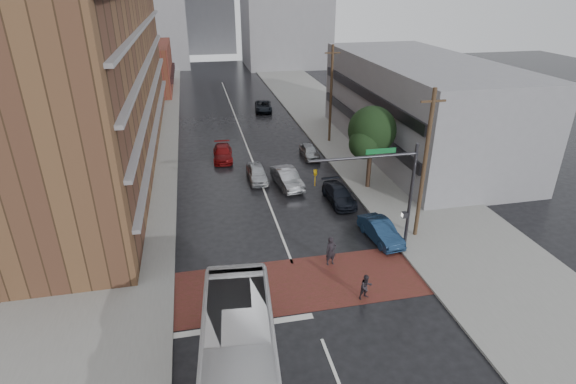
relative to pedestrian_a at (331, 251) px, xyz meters
name	(u,v)px	position (x,y,z in m)	size (l,w,h in m)	color
ground	(302,289)	(-2.25, -1.99, -0.94)	(160.00, 160.00, 0.00)	black
crosswalk	(300,283)	(-2.25, -1.49, -0.93)	(14.00, 5.00, 0.02)	maroon
sidewalk_west	(132,152)	(-13.75, 23.01, -0.86)	(9.00, 90.00, 0.15)	gray
sidewalk_east	(350,137)	(9.25, 23.01, -0.86)	(9.00, 90.00, 0.15)	gray
apartment_block	(76,2)	(-16.25, 22.01, 13.06)	(10.00, 44.00, 28.00)	brown
storefront_west	(144,68)	(-14.25, 52.01, 2.56)	(8.00, 16.00, 7.00)	maroon
building_east	(418,106)	(14.25, 18.01, 3.56)	(11.00, 26.00, 9.00)	gray
street_tree	(372,133)	(6.27, 10.04, 3.80)	(4.20, 4.10, 6.90)	#332319
signal_mast	(390,185)	(3.60, 0.51, 3.80)	(6.50, 0.30, 7.20)	#2D2D33
utility_pole_near	(424,165)	(6.55, 2.01, 4.20)	(1.60, 0.26, 10.00)	#473321
utility_pole_far	(331,94)	(6.55, 22.01, 4.20)	(1.60, 0.26, 10.00)	#473321
pedestrian_a	(331,251)	(0.00, 0.00, 0.00)	(0.68, 0.45, 1.87)	black
pedestrian_b	(366,287)	(0.91, -3.49, -0.20)	(0.72, 0.56, 1.48)	black
car_travel_a	(257,173)	(-2.49, 13.45, -0.25)	(1.61, 4.00, 1.36)	#A6AAAE
car_travel_b	(287,178)	(-0.22, 11.72, -0.18)	(1.59, 4.56, 1.50)	#9A9CA1
car_travel_c	(223,153)	(-4.97, 19.13, -0.29)	(1.80, 4.42, 1.28)	maroon
suv_travel	(263,106)	(1.69, 35.93, -0.30)	(2.12, 4.60, 1.28)	black
car_parked_near	(381,231)	(4.05, 2.03, -0.26)	(1.43, 4.11, 1.35)	#152D4B
car_parked_mid	(339,195)	(3.11, 8.01, -0.30)	(1.78, 4.37, 1.27)	black
car_parked_far	(310,151)	(3.32, 17.90, -0.30)	(1.49, 3.71, 1.27)	#96999D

